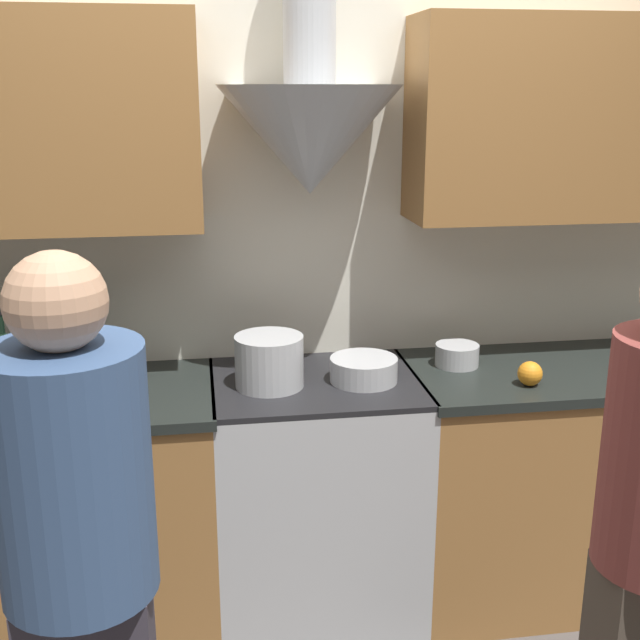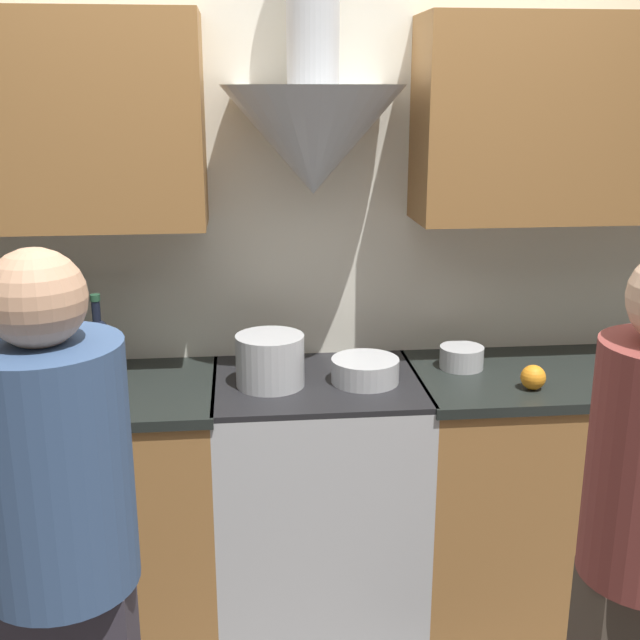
# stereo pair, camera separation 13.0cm
# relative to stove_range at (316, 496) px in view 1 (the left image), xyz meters

# --- Properties ---
(wall_back) EXTENTS (8.40, 0.62, 2.60)m
(wall_back) POSITION_rel_stove_range_xyz_m (-0.00, 0.26, 1.01)
(wall_back) COLOR silver
(wall_back) RESTS_ON ground_plane
(counter_left) EXTENTS (1.28, 0.62, 0.92)m
(counter_left) POSITION_rel_stove_range_xyz_m (-1.00, -0.00, -0.00)
(counter_left) COLOR #9E6B38
(counter_left) RESTS_ON ground_plane
(counter_right) EXTENTS (1.26, 0.62, 0.92)m
(counter_right) POSITION_rel_stove_range_xyz_m (0.98, -0.00, -0.00)
(counter_right) COLOR #9E6B38
(counter_right) RESTS_ON ground_plane
(stove_range) EXTENTS (0.73, 0.60, 0.92)m
(stove_range) POSITION_rel_stove_range_xyz_m (0.00, 0.00, 0.00)
(stove_range) COLOR #B7BABC
(stove_range) RESTS_ON ground_plane
(wine_bottle_5) EXTENTS (0.07, 0.07, 0.30)m
(wine_bottle_5) POSITION_rel_stove_range_xyz_m (-1.04, 0.02, 0.58)
(wine_bottle_5) COLOR black
(wine_bottle_5) RESTS_ON counter_left
(wine_bottle_6) EXTENTS (0.07, 0.07, 0.31)m
(wine_bottle_6) POSITION_rel_stove_range_xyz_m (-0.94, 0.03, 0.58)
(wine_bottle_6) COLOR black
(wine_bottle_6) RESTS_ON counter_left
(wine_bottle_7) EXTENTS (0.07, 0.07, 0.33)m
(wine_bottle_7) POSITION_rel_stove_range_xyz_m (-0.84, 0.03, 0.59)
(wine_bottle_7) COLOR black
(wine_bottle_7) RESTS_ON counter_left
(wine_bottle_8) EXTENTS (0.08, 0.08, 0.32)m
(wine_bottle_8) POSITION_rel_stove_range_xyz_m (-0.75, 0.04, 0.59)
(wine_bottle_8) COLOR black
(wine_bottle_8) RESTS_ON counter_left
(stock_pot) EXTENTS (0.24, 0.24, 0.18)m
(stock_pot) POSITION_rel_stove_range_xyz_m (-0.17, -0.03, 0.55)
(stock_pot) COLOR #B7BABC
(stock_pot) RESTS_ON stove_range
(mixing_bowl) EXTENTS (0.24, 0.24, 0.08)m
(mixing_bowl) POSITION_rel_stove_range_xyz_m (0.17, -0.03, 0.50)
(mixing_bowl) COLOR #B7BABC
(mixing_bowl) RESTS_ON stove_range
(orange_fruit) EXTENTS (0.09, 0.09, 0.09)m
(orange_fruit) POSITION_rel_stove_range_xyz_m (0.72, -0.16, 0.50)
(orange_fruit) COLOR orange
(orange_fruit) RESTS_ON counter_right
(saucepan) EXTENTS (0.16, 0.16, 0.08)m
(saucepan) POSITION_rel_stove_range_xyz_m (0.54, 0.08, 0.50)
(saucepan) COLOR #B7BABC
(saucepan) RESTS_ON counter_right
(person_foreground_left) EXTENTS (0.34, 0.34, 1.60)m
(person_foreground_left) POSITION_rel_stove_range_xyz_m (-0.68, -1.00, 0.42)
(person_foreground_left) COLOR #38333D
(person_foreground_left) RESTS_ON ground_plane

